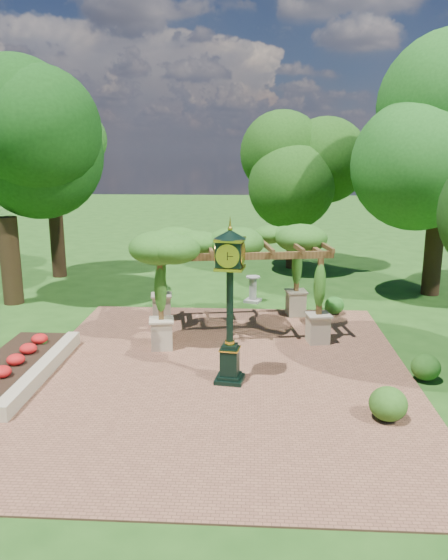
{
  "coord_description": "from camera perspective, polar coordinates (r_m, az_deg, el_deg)",
  "views": [
    {
      "loc": [
        0.86,
        -12.43,
        5.77
      ],
      "look_at": [
        0.0,
        2.5,
        2.2
      ],
      "focal_mm": 35.0,
      "sensor_mm": 36.0,
      "label": 1
    }
  ],
  "objects": [
    {
      "name": "tree_west_far",
      "position": [
        26.11,
        -17.57,
        11.81
      ],
      "size": [
        3.34,
        3.34,
        7.78
      ],
      "color": "black",
      "rests_on": "ground"
    },
    {
      "name": "tree_east_far",
      "position": [
        23.28,
        21.96,
        13.39
      ],
      "size": [
        5.28,
        5.28,
        8.92
      ],
      "color": "#2F1F12",
      "rests_on": "ground"
    },
    {
      "name": "pergola",
      "position": [
        17.22,
        1.18,
        3.62
      ],
      "size": [
        5.99,
        4.3,
        3.46
      ],
      "rotation": [
        0.0,
        0.0,
        0.17
      ],
      "color": "#C4B391",
      "rests_on": "brick_plaza"
    },
    {
      "name": "flower_bed",
      "position": [
        15.46,
        -21.52,
        -8.76
      ],
      "size": [
        1.5,
        5.0,
        0.36
      ],
      "primitive_type": "cube",
      "color": "red",
      "rests_on": "ground"
    },
    {
      "name": "ground",
      "position": [
        13.74,
        -0.61,
        -11.42
      ],
      "size": [
        120.0,
        120.0,
        0.0
      ],
      "primitive_type": "plane",
      "color": "#1E4714",
      "rests_on": "ground"
    },
    {
      "name": "pedestal_clock",
      "position": [
        13.35,
        0.62,
        -1.29
      ],
      "size": [
        0.88,
        0.88,
        3.97
      ],
      "rotation": [
        0.0,
        0.0,
        -0.14
      ],
      "color": "black",
      "rests_on": "brick_plaza"
    },
    {
      "name": "tree_north",
      "position": [
        27.13,
        7.46,
        11.34
      ],
      "size": [
        4.34,
        4.34,
        7.05
      ],
      "color": "#342014",
      "rests_on": "ground"
    },
    {
      "name": "border_wall",
      "position": [
        15.11,
        -18.39,
        -8.94
      ],
      "size": [
        0.35,
        5.0,
        0.4
      ],
      "primitive_type": "cube",
      "color": "#C6B793",
      "rests_on": "ground"
    },
    {
      "name": "shrub_mid",
      "position": [
        15.0,
        20.33,
        -8.54
      ],
      "size": [
        0.82,
        0.82,
        0.67
      ],
      "primitive_type": "ellipsoid",
      "rotation": [
        0.0,
        0.0,
        -0.12
      ],
      "color": "#224E16",
      "rests_on": "brick_plaza"
    },
    {
      "name": "tree_west_near",
      "position": [
        21.88,
        -22.39,
        12.84
      ],
      "size": [
        4.84,
        4.84,
        8.62
      ],
      "color": "#382616",
      "rests_on": "ground"
    },
    {
      "name": "shrub_back",
      "position": [
        19.94,
        11.46,
        -2.61
      ],
      "size": [
        0.78,
        0.78,
        0.63
      ],
      "primitive_type": "ellipsoid",
      "rotation": [
        0.0,
        0.0,
        -0.11
      ],
      "color": "#1F5618",
      "rests_on": "brick_plaza"
    },
    {
      "name": "shrub_front",
      "position": [
        12.63,
        16.78,
        -12.28
      ],
      "size": [
        1.0,
        1.0,
        0.75
      ],
      "primitive_type": "ellipsoid",
      "rotation": [
        0.0,
        0.0,
        -0.23
      ],
      "color": "#2A5919",
      "rests_on": "brick_plaza"
    },
    {
      "name": "brick_plaza",
      "position": [
        14.64,
        -0.34,
        -9.71
      ],
      "size": [
        10.0,
        12.0,
        0.04
      ],
      "primitive_type": "cube",
      "color": "brown",
      "rests_on": "ground"
    },
    {
      "name": "sundial",
      "position": [
        21.21,
        3.03,
        -1.12
      ],
      "size": [
        0.72,
        0.72,
        1.02
      ],
      "rotation": [
        0.0,
        0.0,
        -0.35
      ],
      "color": "gray",
      "rests_on": "ground"
    }
  ]
}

